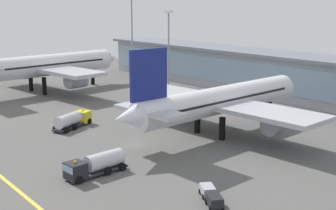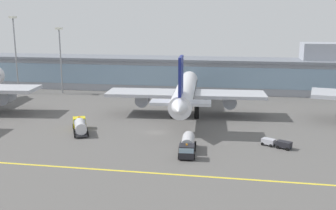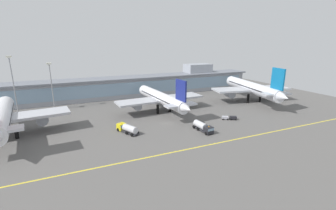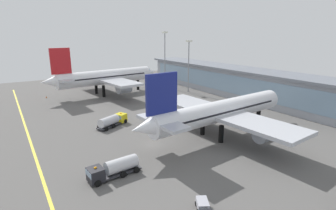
% 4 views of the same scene
% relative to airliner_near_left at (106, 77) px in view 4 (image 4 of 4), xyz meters
% --- Properties ---
extents(ground_plane, '(206.08, 206.08, 0.00)m').
position_rel_airliner_near_left_xyz_m(ground_plane, '(52.59, -8.88, -6.79)').
color(ground_plane, '#5B5956').
extents(taxiway_centreline_stripe, '(164.86, 0.50, 0.01)m').
position_rel_airliner_near_left_xyz_m(taxiway_centreline_stripe, '(52.59, -30.88, -6.79)').
color(taxiway_centreline_stripe, yellow).
rests_on(taxiway_centreline_stripe, ground).
extents(terminal_building, '(150.20, 14.00, 16.05)m').
position_rel_airliner_near_left_xyz_m(terminal_building, '(54.65, 41.81, -0.94)').
color(terminal_building, '#9399A3').
rests_on(terminal_building, ground).
extents(airliner_near_left, '(40.01, 47.50, 18.57)m').
position_rel_airliner_near_left_xyz_m(airliner_near_left, '(0.00, 0.00, 0.00)').
color(airliner_near_left, black).
rests_on(airliner_near_left, ground).
extents(airliner_near_right, '(39.31, 46.57, 16.21)m').
position_rel_airliner_near_left_xyz_m(airliner_near_right, '(56.59, 7.14, -0.88)').
color(airliner_near_right, black).
rests_on(airliner_near_right, ground).
extents(fuel_tanker_truck, '(6.11, 9.21, 2.90)m').
position_rel_airliner_near_left_xyz_m(fuel_tanker_truck, '(36.64, -11.41, -5.28)').
color(fuel_tanker_truck, black).
rests_on(fuel_tanker_truck, ground).
extents(service_truck_far, '(3.52, 9.21, 2.90)m').
position_rel_airliner_near_left_xyz_m(service_truck_far, '(60.71, -20.77, -5.28)').
color(service_truck_far, black).
rests_on(service_truck_far, ground).
extents(apron_light_mast_west, '(1.80, 1.80, 20.84)m').
position_rel_airliner_near_left_xyz_m(apron_light_mast_west, '(13.63, 30.04, 7.11)').
color(apron_light_mast_west, gray).
rests_on(apron_light_mast_west, ground).
extents(apron_light_mast_centre, '(1.80, 1.80, 24.24)m').
position_rel_airliner_near_left_xyz_m(apron_light_mast_centre, '(-0.12, 27.32, 9.00)').
color(apron_light_mast_centre, gray).
rests_on(apron_light_mast_centre, ground).
extents(safety_cone, '(0.51, 0.51, 0.63)m').
position_rel_airliner_near_left_xyz_m(safety_cone, '(-6.22, -21.26, -6.48)').
color(safety_cone, orange).
rests_on(safety_cone, ground).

